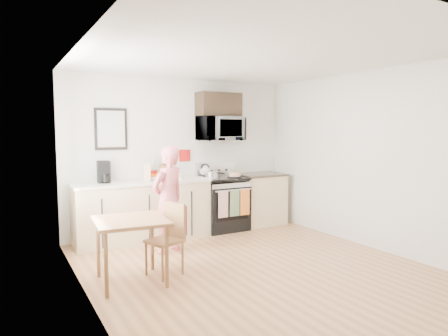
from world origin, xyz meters
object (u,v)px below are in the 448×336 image
chair (172,228)px  person (168,200)px  dining_table (131,227)px  cake (234,175)px  range (223,205)px  microwave (220,129)px

chair → person: bearing=52.8°
dining_table → cake: bearing=33.7°
range → person: 1.56m
person → dining_table: (-0.80, -0.86, -0.11)m
microwave → cake: bearing=-50.3°
dining_table → chair: 0.54m
person → chair: bearing=47.8°
cake → range: bearing=149.2°
cake → person: bearing=-156.0°
dining_table → cake: (2.28, 1.53, 0.32)m
range → dining_table: (-2.11, -1.63, 0.21)m
chair → cake: size_ratio=3.29×
range → dining_table: range is taller
person → cake: (1.49, 0.66, 0.21)m
person → cake: size_ratio=5.81×
range → cake: (0.17, -0.10, 0.53)m
range → microwave: (-0.00, 0.10, 1.32)m
dining_table → range: bearing=37.6°
microwave → dining_table: bearing=-140.6°
dining_table → cake: cake is taller
person → dining_table: bearing=24.0°
range → chair: bearing=-135.6°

